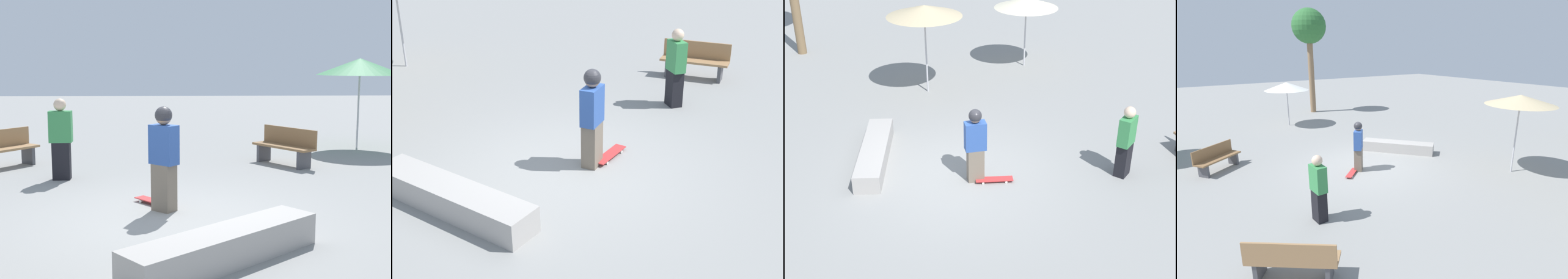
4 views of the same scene
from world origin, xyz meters
The scene contains 7 objects.
ground_plane centered at (0.00, 0.00, 0.00)m, with size 60.00×60.00×0.00m, color gray.
skater_main centered at (0.38, 0.11, 0.90)m, with size 0.47×0.50×1.67m.
skateboard centered at (0.75, 0.29, 0.06)m, with size 0.72×0.69×0.07m.
concrete_ledge centered at (-1.92, -0.68, 0.20)m, with size 2.22×2.47×0.40m.
shade_umbrella_cream centered at (-2.72, 6.60, 2.07)m, with size 2.02×2.02×2.24m.
shade_umbrella_tan centered at (-3.74, 3.05, 2.39)m, with size 2.12×2.12×2.55m.
bystander_watching centered at (2.78, 2.24, 0.81)m, with size 0.27×0.46×1.63m.
Camera 3 is at (6.58, -7.69, 6.32)m, focal length 50.00 mm.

